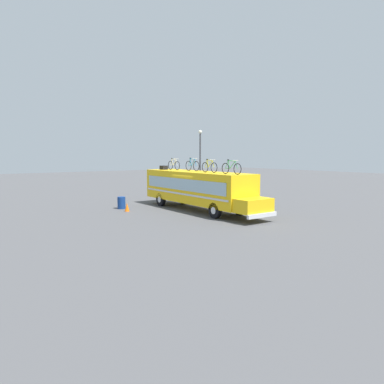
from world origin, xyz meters
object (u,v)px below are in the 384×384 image
at_px(luggage_bag_1, 164,168).
at_px(rooftop_bicycle_4, 231,168).
at_px(rooftop_bicycle_2, 192,165).
at_px(traffic_cone, 127,207).
at_px(bus, 198,188).
at_px(rooftop_bicycle_1, 174,165).
at_px(trash_bin, 121,203).
at_px(rooftop_bicycle_3, 209,167).
at_px(street_lamp, 200,156).

height_order(luggage_bag_1, rooftop_bicycle_4, rooftop_bicycle_4).
distance_m(rooftop_bicycle_2, traffic_cone, 5.56).
distance_m(bus, rooftop_bicycle_1, 3.87).
height_order(rooftop_bicycle_1, trash_bin, rooftop_bicycle_1).
bearing_deg(bus, rooftop_bicycle_3, -1.07).
height_order(rooftop_bicycle_3, street_lamp, street_lamp).
bearing_deg(rooftop_bicycle_1, luggage_bag_1, -148.33).
bearing_deg(rooftop_bicycle_2, bus, -15.51).
relative_size(rooftop_bicycle_1, traffic_cone, 2.74).
relative_size(rooftop_bicycle_1, street_lamp, 0.27).
xyz_separation_m(rooftop_bicycle_2, rooftop_bicycle_3, (2.43, -0.33, -0.02)).
xyz_separation_m(rooftop_bicycle_1, rooftop_bicycle_2, (2.43, 0.05, 0.02)).
distance_m(luggage_bag_1, rooftop_bicycle_1, 0.91).
distance_m(trash_bin, street_lamp, 10.75).
distance_m(rooftop_bicycle_4, traffic_cone, 7.91).
height_order(luggage_bag_1, rooftop_bicycle_2, rooftop_bicycle_2).
bearing_deg(rooftop_bicycle_4, trash_bin, -152.90).
height_order(bus, rooftop_bicycle_3, rooftop_bicycle_3).
relative_size(rooftop_bicycle_1, rooftop_bicycle_4, 0.94).
distance_m(rooftop_bicycle_1, trash_bin, 5.12).
distance_m(rooftop_bicycle_1, street_lamp, 6.46).
bearing_deg(rooftop_bicycle_2, luggage_bag_1, -170.86).
bearing_deg(rooftop_bicycle_4, bus, 176.36).
bearing_deg(luggage_bag_1, rooftop_bicycle_2, 9.14).
distance_m(luggage_bag_1, street_lamp, 6.50).
bearing_deg(traffic_cone, rooftop_bicycle_3, 48.56).
xyz_separation_m(rooftop_bicycle_1, trash_bin, (-0.25, -4.35, -2.68)).
bearing_deg(luggage_bag_1, rooftop_bicycle_4, -0.26).
bearing_deg(trash_bin, rooftop_bicycle_2, 58.63).
bearing_deg(rooftop_bicycle_3, street_lamp, 146.68).
distance_m(rooftop_bicycle_1, rooftop_bicycle_3, 4.87).
height_order(luggage_bag_1, rooftop_bicycle_3, rooftop_bicycle_3).
bearing_deg(rooftop_bicycle_2, trash_bin, -121.37).
height_order(bus, rooftop_bicycle_1, rooftop_bicycle_1).
height_order(rooftop_bicycle_2, rooftop_bicycle_3, rooftop_bicycle_2).
bearing_deg(rooftop_bicycle_2, rooftop_bicycle_1, -178.82).
height_order(rooftop_bicycle_1, street_lamp, street_lamp).
relative_size(rooftop_bicycle_4, trash_bin, 2.05).
bearing_deg(rooftop_bicycle_4, luggage_bag_1, 179.74).
xyz_separation_m(luggage_bag_1, rooftop_bicycle_3, (5.61, 0.18, 0.22)).
relative_size(rooftop_bicycle_4, street_lamp, 0.29).
height_order(rooftop_bicycle_3, traffic_cone, rooftop_bicycle_3).
relative_size(bus, trash_bin, 13.28).
relative_size(rooftop_bicycle_2, traffic_cone, 2.79).
xyz_separation_m(trash_bin, traffic_cone, (1.35, -0.20, -0.13)).
distance_m(bus, rooftop_bicycle_3, 2.00).
distance_m(rooftop_bicycle_1, traffic_cone, 5.46).
bearing_deg(luggage_bag_1, street_lamp, 116.58).
xyz_separation_m(rooftop_bicycle_1, street_lamp, (-3.63, 5.30, 0.63)).
xyz_separation_m(bus, rooftop_bicycle_1, (-3.55, 0.26, 1.51)).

